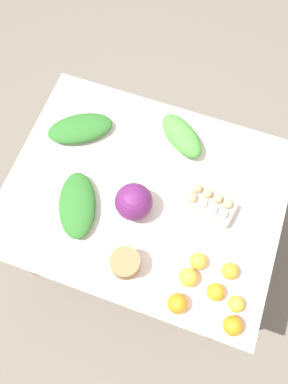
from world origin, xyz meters
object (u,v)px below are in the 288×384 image
at_px(greens_bunch_beet_tops, 77,205).
at_px(orange_5, 198,261).
at_px(orange_3, 236,304).
at_px(cabbage_purple, 134,202).
at_px(greens_bunch_scallion, 182,136).
at_px(orange_6, 230,271).
at_px(paper_bag, 125,263).
at_px(orange_4, 233,326).
at_px(orange_1, 177,304).
at_px(greens_bunch_kale, 80,128).
at_px(egg_carton, 209,203).
at_px(orange_2, 188,277).
at_px(orange_0, 216,292).

height_order(greens_bunch_beet_tops, orange_5, same).
height_order(orange_3, orange_5, orange_5).
height_order(cabbage_purple, greens_bunch_scallion, cabbage_purple).
relative_size(cabbage_purple, greens_bunch_beet_tops, 0.53).
distance_m(orange_5, orange_6, 0.13).
bearing_deg(paper_bag, greens_bunch_beet_tops, -30.81).
bearing_deg(greens_bunch_scallion, orange_6, 125.27).
bearing_deg(orange_3, orange_4, 95.04).
bearing_deg(orange_1, greens_bunch_kale, -42.05).
height_order(cabbage_purple, greens_bunch_kale, cabbage_purple).
bearing_deg(orange_4, egg_carton, -63.52).
distance_m(orange_1, orange_4, 0.22).
relative_size(greens_bunch_scallion, orange_2, 3.34).
height_order(orange_0, orange_6, orange_0).
bearing_deg(greens_bunch_scallion, orange_5, 114.11).
distance_m(orange_2, orange_3, 0.21).
bearing_deg(orange_4, cabbage_purple, -32.56).
bearing_deg(egg_carton, orange_2, -78.45).
relative_size(cabbage_purple, orange_2, 2.07).
distance_m(orange_0, orange_5, 0.14).
height_order(orange_2, orange_3, orange_2).
distance_m(greens_bunch_beet_tops, orange_6, 0.69).
height_order(greens_bunch_scallion, orange_2, greens_bunch_scallion).
xyz_separation_m(orange_2, orange_4, (-0.21, 0.12, 0.00)).
height_order(greens_bunch_kale, orange_3, greens_bunch_kale).
bearing_deg(greens_bunch_scallion, paper_bag, 86.38).
bearing_deg(greens_bunch_beet_tops, cabbage_purple, -160.99).
xyz_separation_m(paper_bag, greens_bunch_kale, (0.42, -0.52, -0.02)).
bearing_deg(egg_carton, paper_bag, -114.31).
relative_size(egg_carton, orange_1, 2.99).
bearing_deg(orange_5, paper_bag, 21.73).
bearing_deg(greens_bunch_beet_tops, paper_bag, 149.19).
distance_m(greens_bunch_beet_tops, orange_3, 0.77).
distance_m(paper_bag, greens_bunch_kale, 0.67).
xyz_separation_m(orange_0, orange_4, (-0.10, 0.10, 0.00)).
bearing_deg(greens_bunch_kale, orange_2, 144.09).
distance_m(paper_bag, orange_3, 0.46).
bearing_deg(greens_bunch_kale, orange_3, 149.25).
bearing_deg(orange_5, orange_2, 76.32).
xyz_separation_m(cabbage_purple, egg_carton, (-0.30, -0.11, -0.04)).
xyz_separation_m(greens_bunch_beet_tops, orange_6, (-0.69, 0.06, -0.00)).
height_order(orange_3, orange_6, orange_6).
distance_m(greens_bunch_kale, orange_4, 1.08).
distance_m(orange_3, orange_5, 0.22).
distance_m(cabbage_purple, paper_bag, 0.26).
relative_size(egg_carton, orange_2, 3.11).
bearing_deg(orange_3, orange_0, -11.03).
bearing_deg(greens_bunch_scallion, egg_carton, 127.32).
xyz_separation_m(greens_bunch_scallion, orange_3, (-0.42, 0.64, -0.02)).
relative_size(orange_1, orange_6, 1.16).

